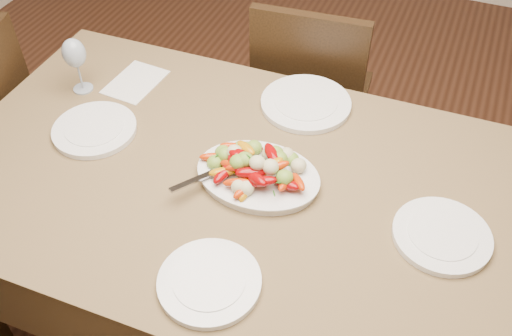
{
  "coord_description": "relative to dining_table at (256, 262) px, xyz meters",
  "views": [
    {
      "loc": [
        0.36,
        -0.83,
        1.93
      ],
      "look_at": [
        -0.05,
        0.2,
        0.82
      ],
      "focal_mm": 40.0,
      "sensor_mm": 36.0,
      "label": 1
    }
  ],
  "objects": [
    {
      "name": "serving_spoon",
      "position": [
        -0.06,
        -0.03,
        0.43
      ],
      "size": [
        0.27,
        0.19,
        0.03
      ],
      "primitive_type": null,
      "rotation": [
        0.0,
        0.0,
        -0.53
      ],
      "color": "#9EA0A8",
      "rests_on": "serving_platter"
    },
    {
      "name": "plate_right",
      "position": [
        0.52,
        0.0,
        0.39
      ],
      "size": [
        0.25,
        0.25,
        0.02
      ],
      "primitive_type": "cylinder",
      "color": "white",
      "rests_on": "dining_table"
    },
    {
      "name": "chair_far",
      "position": [
        -0.07,
        0.81,
        0.1
      ],
      "size": [
        0.45,
        0.45,
        0.95
      ],
      "primitive_type": null,
      "rotation": [
        0.0,
        0.0,
        3.22
      ],
      "color": "black",
      "rests_on": "ground"
    },
    {
      "name": "roasted_vegetables",
      "position": [
        0.0,
        0.01,
        0.45
      ],
      "size": [
        0.28,
        0.19,
        0.09
      ],
      "primitive_type": null,
      "rotation": [
        0.0,
        0.0,
        0.02
      ],
      "color": "#7A0204",
      "rests_on": "serving_platter"
    },
    {
      "name": "wine_glass",
      "position": [
        -0.7,
        0.19,
        0.48
      ],
      "size": [
        0.08,
        0.08,
        0.2
      ],
      "primitive_type": null,
      "color": "#8C99A5",
      "rests_on": "dining_table"
    },
    {
      "name": "plate_near",
      "position": [
        0.02,
        -0.35,
        0.39
      ],
      "size": [
        0.25,
        0.25,
        0.02
      ],
      "primitive_type": "cylinder",
      "color": "white",
      "rests_on": "dining_table"
    },
    {
      "name": "plate_left",
      "position": [
        -0.55,
        0.02,
        0.39
      ],
      "size": [
        0.26,
        0.26,
        0.02
      ],
      "primitive_type": "cylinder",
      "color": "white",
      "rests_on": "dining_table"
    },
    {
      "name": "dining_table",
      "position": [
        0.0,
        0.0,
        0.0
      ],
      "size": [
        1.86,
        1.07,
        0.76
      ],
      "primitive_type": "cube",
      "rotation": [
        0.0,
        0.0,
        0.02
      ],
      "color": "brown",
      "rests_on": "ground"
    },
    {
      "name": "serving_platter",
      "position": [
        0.0,
        0.01,
        0.39
      ],
      "size": [
        0.35,
        0.26,
        0.02
      ],
      "primitive_type": "ellipsoid",
      "rotation": [
        0.0,
        0.0,
        0.02
      ],
      "color": "white",
      "rests_on": "dining_table"
    },
    {
      "name": "plate_far",
      "position": [
        0.02,
        0.39,
        0.39
      ],
      "size": [
        0.29,
        0.29,
        0.02
      ],
      "primitive_type": "cylinder",
      "color": "white",
      "rests_on": "dining_table"
    },
    {
      "name": "menu_card",
      "position": [
        -0.56,
        0.29,
        0.38
      ],
      "size": [
        0.16,
        0.22,
        0.0
      ],
      "primitive_type": "cube",
      "rotation": [
        0.0,
        0.0,
        -0.07
      ],
      "color": "silver",
      "rests_on": "dining_table"
    }
  ]
}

